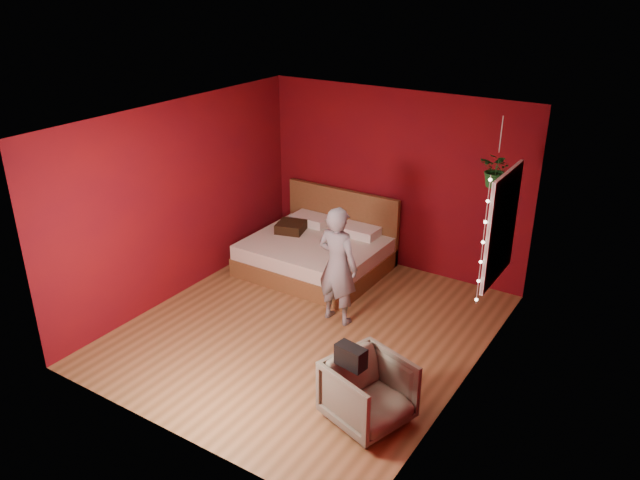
% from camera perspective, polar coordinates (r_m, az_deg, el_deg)
% --- Properties ---
extents(floor, '(4.50, 4.50, 0.00)m').
position_cam_1_polar(floor, '(7.77, -1.15, -8.14)').
color(floor, olive).
rests_on(floor, ground).
extents(room_walls, '(4.04, 4.54, 2.62)m').
position_cam_1_polar(room_walls, '(7.03, -1.26, 3.56)').
color(room_walls, '#650A0D').
rests_on(room_walls, ground).
extents(window, '(0.05, 0.97, 1.27)m').
position_cam_1_polar(window, '(7.09, 16.26, 1.21)').
color(window, white).
rests_on(window, room_walls).
extents(fairy_lights, '(0.04, 0.04, 1.45)m').
position_cam_1_polar(fairy_lights, '(6.63, 14.68, -0.20)').
color(fairy_lights, silver).
rests_on(fairy_lights, room_walls).
extents(bed, '(1.89, 1.61, 1.04)m').
position_cam_1_polar(bed, '(9.12, -0.17, -1.10)').
color(bed, brown).
rests_on(bed, ground).
extents(person, '(0.58, 0.40, 1.52)m').
position_cam_1_polar(person, '(7.61, 1.62, -2.35)').
color(person, slate).
rests_on(person, ground).
extents(armchair, '(0.92, 0.91, 0.67)m').
position_cam_1_polar(armchair, '(6.21, 4.44, -13.69)').
color(armchair, '#696652').
rests_on(armchair, ground).
extents(handbag, '(0.32, 0.20, 0.21)m').
position_cam_1_polar(handbag, '(5.91, 2.84, -10.58)').
color(handbag, black).
rests_on(handbag, armchair).
extents(throw_pillow, '(0.48, 0.48, 0.14)m').
position_cam_1_polar(throw_pillow, '(9.30, -2.67, 1.20)').
color(throw_pillow, black).
rests_on(throw_pillow, bed).
extents(hanging_plant, '(0.44, 0.40, 0.83)m').
position_cam_1_polar(hanging_plant, '(7.42, 15.87, 6.19)').
color(hanging_plant, silver).
rests_on(hanging_plant, room_walls).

